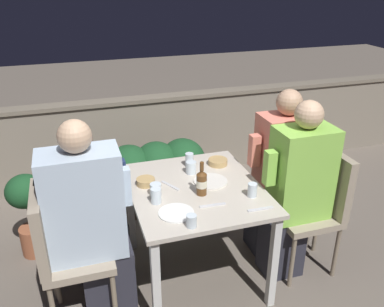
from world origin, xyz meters
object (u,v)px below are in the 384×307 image
chair_right_near (318,200)px  person_green_blouse (295,191)px  chair_right_far (300,180)px  beer_bottle (202,182)px  person_navy_jumper (92,208)px  chair_left_far (62,217)px  potted_plant (28,207)px  person_coral_top (278,172)px  chair_left_near (60,245)px  person_blue_shirt (91,224)px

chair_right_near → person_green_blouse: person_green_blouse is taller
chair_right_far → beer_bottle: size_ratio=4.01×
person_navy_jumper → person_green_blouse: person_green_blouse is taller
chair_left_far → potted_plant: bearing=119.8°
person_navy_jumper → chair_right_far: bearing=-0.9°
person_navy_jumper → chair_right_near: 1.61m
chair_left_far → person_navy_jumper: (0.20, -0.00, 0.03)m
person_green_blouse → person_coral_top: 0.30m
person_navy_jumper → person_green_blouse: size_ratio=0.91×
chair_left_near → person_navy_jumper: size_ratio=0.78×
chair_left_near → chair_right_far: size_ratio=1.00×
chair_left_far → potted_plant: 0.54m
person_blue_shirt → potted_plant: (-0.44, 0.76, -0.26)m
chair_left_near → chair_right_near: 1.79m
person_coral_top → potted_plant: bearing=165.8°
person_coral_top → beer_bottle: size_ratio=5.64×
chair_left_near → potted_plant: 0.81m
chair_left_near → chair_left_far: 0.31m
person_coral_top → chair_left_far: bearing=179.1°
person_blue_shirt → person_navy_jumper: person_blue_shirt is taller
person_blue_shirt → person_navy_jumper: (0.02, 0.31, -0.08)m
chair_left_near → person_green_blouse: person_green_blouse is taller
chair_left_far → person_navy_jumper: bearing=-0.0°
chair_left_far → person_coral_top: size_ratio=0.71×
person_blue_shirt → person_coral_top: (1.43, 0.29, -0.01)m
person_navy_jumper → potted_plant: bearing=135.7°
beer_bottle → potted_plant: size_ratio=0.34×
chair_right_near → beer_bottle: 0.91m
chair_left_near → chair_right_far: same height
chair_left_near → potted_plant: size_ratio=1.35×
person_coral_top → person_green_blouse: bearing=-95.9°
person_blue_shirt → chair_left_far: 0.38m
chair_right_far → potted_plant: 2.12m
chair_left_far → beer_bottle: size_ratio=4.01×
chair_left_near → person_green_blouse: bearing=-0.5°
chair_right_near → person_green_blouse: bearing=180.0°
chair_right_far → beer_bottle: beer_bottle is taller
chair_right_near → chair_right_far: 0.30m
chair_right_near → chair_left_far: bearing=169.6°
person_navy_jumper → beer_bottle: bearing=-21.0°
person_navy_jumper → person_green_blouse: bearing=-13.4°
chair_right_far → chair_left_far: bearing=179.2°
person_green_blouse → person_coral_top: bearing=84.1°
chair_left_far → person_green_blouse: size_ratio=0.71×
chair_left_near → person_coral_top: 1.65m
chair_left_near → chair_right_near: size_ratio=1.00×
person_navy_jumper → person_blue_shirt: bearing=-94.0°
chair_left_near → person_blue_shirt: bearing=-0.0°
person_coral_top → chair_right_far: bearing=0.0°
beer_bottle → potted_plant: bearing=148.3°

